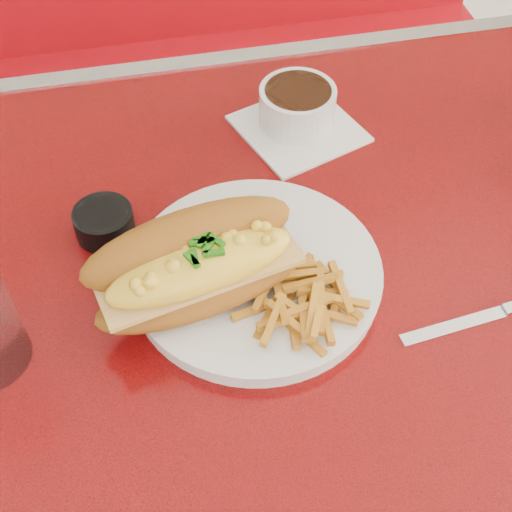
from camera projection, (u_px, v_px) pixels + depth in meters
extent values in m
cube|color=red|center=(356.00, 273.00, 0.79)|extent=(1.20, 0.80, 0.04)
cube|color=silver|center=(274.00, 64.00, 1.04)|extent=(1.22, 0.03, 0.04)
cylinder|color=silver|center=(329.00, 429.00, 1.08)|extent=(0.09, 0.09, 0.72)
cube|color=#A40A15|center=(233.00, 159.00, 1.68)|extent=(1.20, 0.50, 0.45)
cylinder|color=silver|center=(256.00, 275.00, 0.75)|extent=(0.34, 0.34, 0.02)
cylinder|color=silver|center=(256.00, 269.00, 0.74)|extent=(0.35, 0.35, 0.00)
ellipsoid|color=#985918|center=(202.00, 286.00, 0.70)|extent=(0.23, 0.12, 0.04)
cube|color=#E0B364|center=(201.00, 274.00, 0.69)|extent=(0.21, 0.10, 0.01)
ellipsoid|color=yellow|center=(200.00, 266.00, 0.68)|extent=(0.20, 0.10, 0.04)
ellipsoid|color=#985918|center=(189.00, 243.00, 0.69)|extent=(0.23, 0.13, 0.09)
cube|color=silver|center=(304.00, 240.00, 0.77)|extent=(0.05, 0.12, 0.00)
cube|color=silver|center=(266.00, 198.00, 0.81)|extent=(0.03, 0.04, 0.00)
cylinder|color=silver|center=(297.00, 107.00, 0.90)|extent=(0.12, 0.12, 0.05)
cylinder|color=black|center=(298.00, 92.00, 0.88)|extent=(0.11, 0.11, 0.01)
cylinder|color=black|center=(104.00, 223.00, 0.79)|extent=(0.07, 0.07, 0.03)
cylinder|color=#D26B4C|center=(102.00, 214.00, 0.78)|extent=(0.06, 0.06, 0.01)
cube|color=silver|center=(453.00, 326.00, 0.72)|extent=(0.12, 0.03, 0.00)
cube|color=silver|center=(298.00, 128.00, 0.91)|extent=(0.18, 0.18, 0.00)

